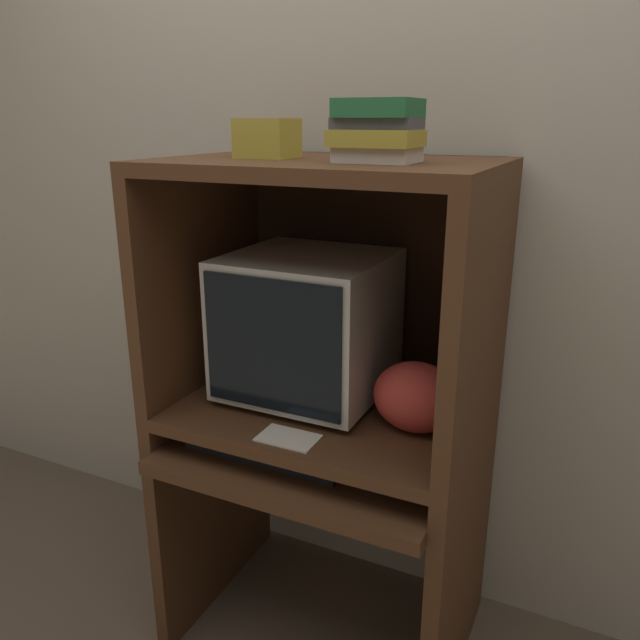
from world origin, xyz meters
TOP-DOWN VIEW (x-y plane):
  - wall_back at (0.00, 0.66)m, footprint 6.00×0.06m
  - desk_base at (0.00, 0.26)m, footprint 0.83×0.65m
  - desk_monitor_shelf at (0.00, 0.30)m, footprint 0.83×0.60m
  - hutch_upper at (0.00, 0.33)m, footprint 0.83×0.60m
  - crt_monitor at (-0.07, 0.33)m, footprint 0.41×0.41m
  - keyboard at (-0.09, 0.13)m, footprint 0.43×0.15m
  - mouse at (0.21, 0.12)m, footprint 0.07×0.05m
  - snack_bag at (0.26, 0.25)m, footprint 0.22×0.16m
  - book_stack at (0.15, 0.23)m, footprint 0.19×0.15m
  - paper_card at (-0.00, 0.07)m, footprint 0.15×0.09m
  - storage_box at (-0.16, 0.27)m, footprint 0.14×0.12m

SIDE VIEW (x-z plane):
  - desk_base at x=0.00m, z-range 0.07..0.74m
  - keyboard at x=-0.09m, z-range 0.66..0.69m
  - mouse at x=0.21m, z-range 0.67..0.70m
  - desk_monitor_shelf at x=0.00m, z-range 0.69..0.78m
  - paper_card at x=0.00m, z-range 0.76..0.77m
  - snack_bag at x=0.26m, z-range 0.76..0.94m
  - crt_monitor at x=-0.07m, z-range 0.77..1.17m
  - hutch_upper at x=0.00m, z-range 0.85..1.50m
  - wall_back at x=0.00m, z-range 0.00..2.60m
  - storage_box at x=-0.16m, z-range 1.41..1.51m
  - book_stack at x=0.15m, z-range 1.41..1.55m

